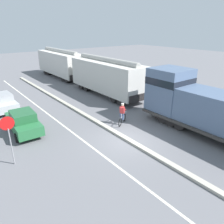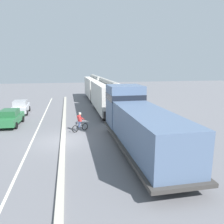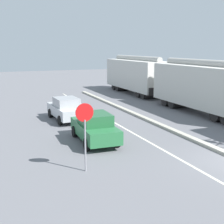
{
  "view_description": "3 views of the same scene",
  "coord_description": "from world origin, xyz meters",
  "px_view_note": "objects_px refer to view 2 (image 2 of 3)",
  "views": [
    {
      "loc": [
        -8.82,
        -9.79,
        7.24
      ],
      "look_at": [
        0.69,
        2.59,
        1.1
      ],
      "focal_mm": 35.0,
      "sensor_mm": 36.0,
      "label": 1
    },
    {
      "loc": [
        0.54,
        -16.82,
        5.82
      ],
      "look_at": [
        4.01,
        0.35,
        2.08
      ],
      "focal_mm": 35.0,
      "sensor_mm": 36.0,
      "label": 2
    },
    {
      "loc": [
        -10.52,
        -9.95,
        5.07
      ],
      "look_at": [
        -3.48,
        7.06,
        1.25
      ],
      "focal_mm": 50.0,
      "sensor_mm": 36.0,
      "label": 3
    }
  ],
  "objects_px": {
    "parked_car_silver": "(21,107)",
    "cyclist": "(80,123)",
    "hopper_car_lead": "(107,96)",
    "hopper_car_middle": "(95,87)",
    "parked_car_green": "(10,118)",
    "locomotive": "(138,124)"
  },
  "relations": [
    {
      "from": "parked_car_green",
      "to": "parked_car_silver",
      "type": "relative_size",
      "value": 1.0
    },
    {
      "from": "parked_car_silver",
      "to": "cyclist",
      "type": "relative_size",
      "value": 2.49
    },
    {
      "from": "hopper_car_lead",
      "to": "parked_car_green",
      "type": "distance_m",
      "value": 11.15
    },
    {
      "from": "hopper_car_middle",
      "to": "cyclist",
      "type": "distance_m",
      "value": 19.23
    },
    {
      "from": "locomotive",
      "to": "hopper_car_middle",
      "type": "height_order",
      "value": "locomotive"
    },
    {
      "from": "cyclist",
      "to": "hopper_car_lead",
      "type": "bearing_deg",
      "value": 62.36
    },
    {
      "from": "hopper_car_middle",
      "to": "parked_car_silver",
      "type": "xyz_separation_m",
      "value": [
        -10.5,
        -9.81,
        -1.26
      ]
    },
    {
      "from": "locomotive",
      "to": "hopper_car_lead",
      "type": "xyz_separation_m",
      "value": [
        0.0,
        12.16,
        0.28
      ]
    },
    {
      "from": "hopper_car_lead",
      "to": "hopper_car_middle",
      "type": "distance_m",
      "value": 11.6
    },
    {
      "from": "hopper_car_middle",
      "to": "parked_car_silver",
      "type": "bearing_deg",
      "value": -136.93
    },
    {
      "from": "hopper_car_lead",
      "to": "parked_car_silver",
      "type": "bearing_deg",
      "value": 170.33
    },
    {
      "from": "hopper_car_lead",
      "to": "hopper_car_middle",
      "type": "height_order",
      "value": "same"
    },
    {
      "from": "hopper_car_lead",
      "to": "parked_car_silver",
      "type": "height_order",
      "value": "hopper_car_lead"
    },
    {
      "from": "hopper_car_lead",
      "to": "parked_car_silver",
      "type": "distance_m",
      "value": 10.72
    },
    {
      "from": "hopper_car_lead",
      "to": "hopper_car_middle",
      "type": "xyz_separation_m",
      "value": [
        0.0,
        11.6,
        0.0
      ]
    },
    {
      "from": "hopper_car_lead",
      "to": "parked_car_silver",
      "type": "xyz_separation_m",
      "value": [
        -10.5,
        1.79,
        -1.26
      ]
    },
    {
      "from": "hopper_car_middle",
      "to": "cyclist",
      "type": "height_order",
      "value": "hopper_car_middle"
    },
    {
      "from": "locomotive",
      "to": "parked_car_silver",
      "type": "bearing_deg",
      "value": 126.97
    },
    {
      "from": "cyclist",
      "to": "locomotive",
      "type": "bearing_deg",
      "value": -52.65
    },
    {
      "from": "hopper_car_middle",
      "to": "parked_car_silver",
      "type": "height_order",
      "value": "hopper_car_middle"
    },
    {
      "from": "locomotive",
      "to": "hopper_car_middle",
      "type": "xyz_separation_m",
      "value": [
        0.0,
        23.76,
        0.28
      ]
    },
    {
      "from": "locomotive",
      "to": "parked_car_green",
      "type": "relative_size",
      "value": 2.72
    }
  ]
}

